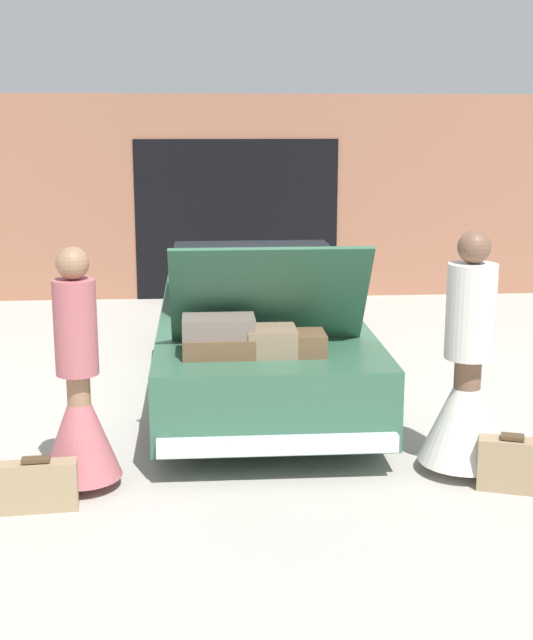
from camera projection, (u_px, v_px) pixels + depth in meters
ground_plane at (257, 385)px, 8.47m from camera, size 40.00×40.00×0.00m
garage_wall_back at (237, 198)px, 12.34m from camera, size 12.00×0.14×2.80m
car at (256, 327)px, 8.34m from camera, size 1.80×4.70×1.58m
person_left at (79, 403)px, 6.00m from camera, size 0.54×0.54×1.67m
person_right at (467, 389)px, 6.26m from camera, size 0.65×0.65×1.74m
suitcase_beside_left_person at (37, 486)px, 5.73m from camera, size 0.52×0.19×0.36m
suitcase_beside_right_person at (511, 464)px, 6.04m from camera, size 0.47×0.31×0.39m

